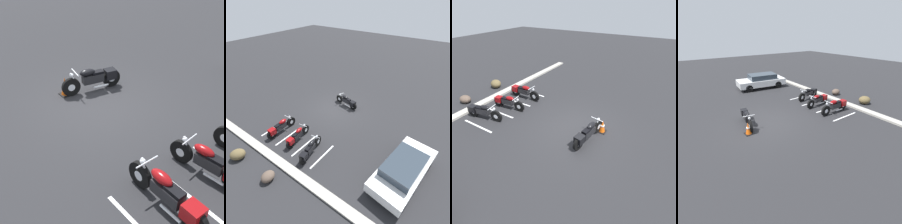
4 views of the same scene
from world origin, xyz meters
TOP-DOWN VIEW (x-y plane):
  - ground at (0.00, 0.00)m, footprint 60.00×60.00m
  - motorcycle_black_featured at (-0.49, -0.86)m, footprint 2.22×0.78m
  - parked_bike_0 at (-1.65, 4.84)m, footprint 0.77×2.19m
  - parked_bike_1 at (-0.19, 4.47)m, footprint 0.64×2.13m
  - parked_bike_2 at (1.33, 4.55)m, footprint 0.64×2.30m
  - car_white at (-6.52, 3.16)m, footprint 2.34×4.50m
  - concrete_curb at (0.00, 6.28)m, footprint 18.00×0.50m
  - landscape_rock_0 at (-1.05, 7.30)m, footprint 0.68×0.78m
  - landscape_rock_1 at (1.55, 7.43)m, footprint 1.05×1.08m
  - traffic_cone at (0.53, -1.21)m, footprint 0.40×0.40m
  - stall_line_0 at (-2.31, 4.52)m, footprint 0.10×2.10m
  - stall_line_1 at (-0.83, 4.52)m, footprint 0.10×2.10m
  - stall_line_2 at (0.65, 4.52)m, footprint 0.10×2.10m
  - stall_line_3 at (2.13, 4.52)m, footprint 0.10×2.10m

SIDE VIEW (x-z plane):
  - ground at x=0.00m, z-range 0.00..0.00m
  - stall_line_0 at x=-2.31m, z-range 0.00..0.00m
  - stall_line_1 at x=-0.83m, z-range 0.00..0.00m
  - stall_line_2 at x=0.65m, z-range 0.00..0.00m
  - stall_line_3 at x=2.13m, z-range 0.00..0.00m
  - concrete_curb at x=0.00m, z-range 0.00..0.12m
  - landscape_rock_0 at x=-1.05m, z-range 0.00..0.49m
  - landscape_rock_1 at x=1.55m, z-range 0.00..0.58m
  - traffic_cone at x=0.53m, z-range -0.02..0.65m
  - parked_bike_1 at x=-0.19m, z-range 0.03..0.86m
  - parked_bike_0 at x=-1.65m, z-range 0.03..0.89m
  - motorcycle_black_featured at x=-0.49m, z-range 0.03..0.91m
  - parked_bike_2 at x=1.33m, z-range 0.03..0.93m
  - car_white at x=-6.52m, z-range 0.04..1.32m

